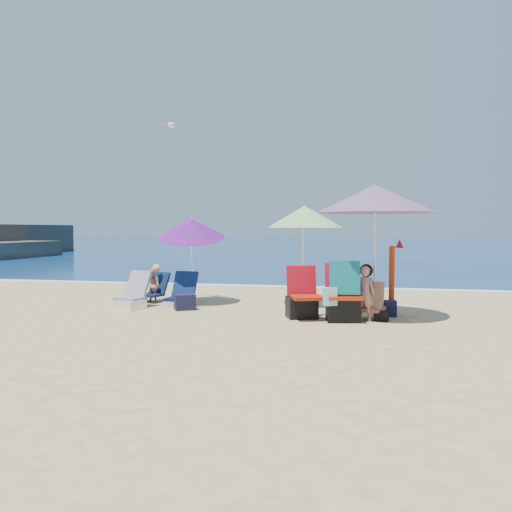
% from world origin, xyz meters
% --- Properties ---
extents(ground, '(120.00, 120.00, 0.00)m').
position_xyz_m(ground, '(0.00, 0.00, 0.00)').
color(ground, '#D8BC84').
rests_on(ground, ground).
extents(sea, '(120.00, 80.00, 0.12)m').
position_xyz_m(sea, '(0.00, 45.00, -0.05)').
color(sea, navy).
rests_on(sea, ground).
extents(foam, '(120.00, 0.50, 0.04)m').
position_xyz_m(foam, '(0.00, 5.10, 0.02)').
color(foam, white).
rests_on(foam, ground).
extents(umbrella_turquoise, '(2.49, 2.49, 2.50)m').
position_xyz_m(umbrella_turquoise, '(2.03, 0.58, 2.20)').
color(umbrella_turquoise, silver).
rests_on(umbrella_turquoise, ground).
extents(umbrella_striped, '(2.17, 2.17, 2.18)m').
position_xyz_m(umbrella_striped, '(0.58, 1.90, 1.91)').
color(umbrella_striped, white).
rests_on(umbrella_striped, ground).
extents(umbrella_blue, '(1.73, 1.78, 2.03)m').
position_xyz_m(umbrella_blue, '(-1.88, 1.62, 1.66)').
color(umbrella_blue, white).
rests_on(umbrella_blue, ground).
extents(furled_umbrella, '(0.30, 0.41, 1.46)m').
position_xyz_m(furled_umbrella, '(2.39, 1.05, 0.80)').
color(furled_umbrella, '#B9310D').
rests_on(furled_umbrella, ground).
extents(chair_navy, '(0.58, 0.71, 0.74)m').
position_xyz_m(chair_navy, '(-1.93, 1.07, 0.20)').
color(chair_navy, '#0C1243').
rests_on(chair_navy, ground).
extents(chair_rainbow, '(0.72, 0.89, 0.76)m').
position_xyz_m(chair_rainbow, '(-2.90, 0.74, 0.20)').
color(chair_rainbow, '#D04E49').
rests_on(chair_rainbow, ground).
extents(camp_chair_left, '(0.80, 0.87, 0.96)m').
position_xyz_m(camp_chair_left, '(0.73, 0.25, 0.29)').
color(camp_chair_left, '#A11C0B').
rests_on(camp_chair_left, ground).
extents(camp_chair_right, '(0.70, 0.75, 1.09)m').
position_xyz_m(camp_chair_right, '(1.47, 0.06, 0.39)').
color(camp_chair_right, '#B7240D').
rests_on(camp_chair_right, ground).
extents(person_center, '(0.76, 0.67, 1.00)m').
position_xyz_m(person_center, '(1.87, 0.25, 0.49)').
color(person_center, '#AF7569').
rests_on(person_center, ground).
extents(person_left, '(0.63, 0.76, 0.84)m').
position_xyz_m(person_left, '(-2.80, 1.68, 0.38)').
color(person_left, tan).
rests_on(person_left, ground).
extents(bag_navy_a, '(0.50, 0.46, 0.32)m').
position_xyz_m(bag_navy_a, '(-1.72, 0.73, 0.16)').
color(bag_navy_a, '#171733').
rests_on(bag_navy_a, ground).
extents(bag_navy_b, '(0.39, 0.30, 0.29)m').
position_xyz_m(bag_navy_b, '(2.26, 0.81, 0.15)').
color(bag_navy_b, '#191834').
rests_on(bag_navy_b, ground).
extents(bag_black_b, '(0.27, 0.22, 0.18)m').
position_xyz_m(bag_black_b, '(2.16, 0.21, 0.09)').
color(bag_black_b, black).
rests_on(bag_black_b, ground).
extents(seagull, '(0.69, 0.33, 0.12)m').
position_xyz_m(seagull, '(-2.42, 1.89, 3.97)').
color(seagull, white).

